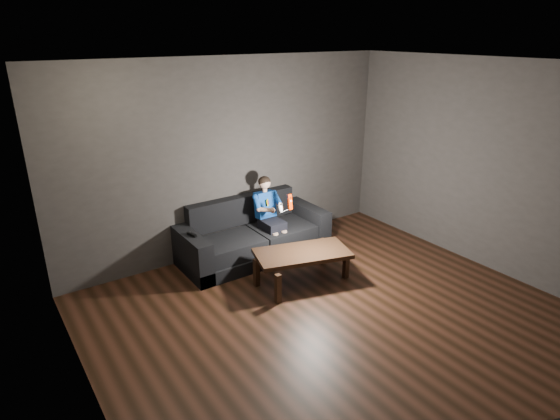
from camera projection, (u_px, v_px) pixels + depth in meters
floor at (351, 330)px, 4.99m from camera, size 5.00×5.00×0.00m
back_wall at (232, 158)px, 6.43m from camera, size 5.00×0.04×2.70m
left_wall at (89, 288)px, 3.19m from camera, size 0.04×5.00×2.70m
right_wall at (505, 171)px, 5.83m from camera, size 0.04×5.00×2.70m
ceiling at (368, 66)px, 4.02m from camera, size 5.00×5.00×0.02m
sofa at (253, 238)px, 6.56m from camera, size 2.08×0.90×0.81m
child at (269, 209)px, 6.50m from camera, size 0.41×0.50×1.01m
wii_remote_red at (290, 202)px, 6.16m from camera, size 0.06×0.08×0.21m
nunchuk_white at (280, 207)px, 6.11m from camera, size 0.07×0.10×0.15m
wii_remote_black at (192, 235)px, 5.89m from camera, size 0.07×0.17×0.03m
coffee_table at (302, 256)px, 5.83m from camera, size 1.28×0.89×0.42m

